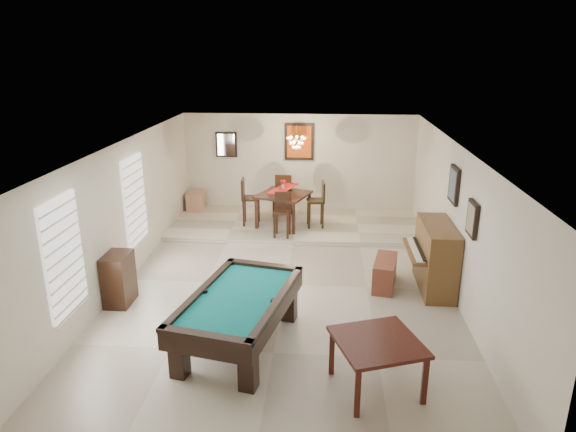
# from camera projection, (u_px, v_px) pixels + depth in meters

# --- Properties ---
(ground_plane) EXTENTS (6.00, 9.00, 0.02)m
(ground_plane) POSITION_uv_depth(u_px,v_px,m) (286.00, 285.00, 9.55)
(ground_plane) COLOR beige
(wall_back) EXTENTS (6.00, 0.04, 2.60)m
(wall_back) POSITION_uv_depth(u_px,v_px,m) (299.00, 164.00, 13.41)
(wall_back) COLOR silver
(wall_back) RESTS_ON ground_plane
(wall_front) EXTENTS (6.00, 0.04, 2.60)m
(wall_front) POSITION_uv_depth(u_px,v_px,m) (248.00, 368.00, 4.88)
(wall_front) COLOR silver
(wall_front) RESTS_ON ground_plane
(wall_left) EXTENTS (0.04, 9.00, 2.60)m
(wall_left) POSITION_uv_depth(u_px,v_px,m) (122.00, 215.00, 9.36)
(wall_left) COLOR silver
(wall_left) RESTS_ON ground_plane
(wall_right) EXTENTS (0.04, 9.00, 2.60)m
(wall_right) POSITION_uv_depth(u_px,v_px,m) (457.00, 223.00, 8.93)
(wall_right) COLOR silver
(wall_right) RESTS_ON ground_plane
(ceiling) EXTENTS (6.00, 9.00, 0.04)m
(ceiling) POSITION_uv_depth(u_px,v_px,m) (285.00, 146.00, 8.74)
(ceiling) COLOR white
(ceiling) RESTS_ON wall_back
(dining_step) EXTENTS (6.00, 2.50, 0.12)m
(dining_step) POSITION_uv_depth(u_px,v_px,m) (296.00, 225.00, 12.61)
(dining_step) COLOR beige
(dining_step) RESTS_ON ground_plane
(window_left_front) EXTENTS (0.06, 1.00, 1.70)m
(window_left_front) POSITION_uv_depth(u_px,v_px,m) (64.00, 256.00, 7.24)
(window_left_front) COLOR white
(window_left_front) RESTS_ON wall_left
(window_left_rear) EXTENTS (0.06, 1.00, 1.70)m
(window_left_rear) POSITION_uv_depth(u_px,v_px,m) (135.00, 200.00, 9.89)
(window_left_rear) COLOR white
(window_left_rear) RESTS_ON wall_left
(pool_table) EXTENTS (1.74, 2.57, 0.79)m
(pool_table) POSITION_uv_depth(u_px,v_px,m) (239.00, 321.00, 7.50)
(pool_table) COLOR black
(pool_table) RESTS_ON ground_plane
(square_table) EXTENTS (1.30, 1.30, 0.70)m
(square_table) POSITION_uv_depth(u_px,v_px,m) (376.00, 364.00, 6.55)
(square_table) COLOR black
(square_table) RESTS_ON ground_plane
(upright_piano) EXTENTS (0.82, 1.46, 1.22)m
(upright_piano) POSITION_uv_depth(u_px,v_px,m) (428.00, 257.00, 9.25)
(upright_piano) COLOR brown
(upright_piano) RESTS_ON ground_plane
(piano_bench) EXTENTS (0.55, 1.00, 0.53)m
(piano_bench) POSITION_uv_depth(u_px,v_px,m) (385.00, 273.00, 9.42)
(piano_bench) COLOR brown
(piano_bench) RESTS_ON ground_plane
(apothecary_chest) EXTENTS (0.40, 0.60, 0.90)m
(apothecary_chest) POSITION_uv_depth(u_px,v_px,m) (119.00, 279.00, 8.73)
(apothecary_chest) COLOR black
(apothecary_chest) RESTS_ON ground_plane
(dining_table) EXTENTS (1.41, 1.41, 0.91)m
(dining_table) POSITION_uv_depth(u_px,v_px,m) (283.00, 207.00, 12.25)
(dining_table) COLOR black
(dining_table) RESTS_ON dining_step
(flower_vase) EXTENTS (0.14, 0.14, 0.22)m
(flower_vase) POSITION_uv_depth(u_px,v_px,m) (283.00, 184.00, 12.08)
(flower_vase) COLOR red
(flower_vase) RESTS_ON dining_table
(dining_chair_south) EXTENTS (0.40, 0.40, 1.00)m
(dining_chair_south) POSITION_uv_depth(u_px,v_px,m) (282.00, 215.00, 11.51)
(dining_chair_south) COLOR black
(dining_chair_south) RESTS_ON dining_step
(dining_chair_north) EXTENTS (0.44, 0.44, 1.11)m
(dining_chair_north) POSITION_uv_depth(u_px,v_px,m) (284.00, 195.00, 12.92)
(dining_chair_north) COLOR black
(dining_chair_north) RESTS_ON dining_step
(dining_chair_west) EXTENTS (0.44, 0.44, 1.13)m
(dining_chair_west) POSITION_uv_depth(u_px,v_px,m) (251.00, 202.00, 12.29)
(dining_chair_west) COLOR black
(dining_chair_west) RESTS_ON dining_step
(dining_chair_east) EXTENTS (0.44, 0.44, 1.09)m
(dining_chair_east) POSITION_uv_depth(u_px,v_px,m) (316.00, 204.00, 12.15)
(dining_chair_east) COLOR black
(dining_chair_east) RESTS_ON dining_step
(corner_bench) EXTENTS (0.47, 0.57, 0.48)m
(corner_bench) POSITION_uv_depth(u_px,v_px,m) (196.00, 201.00, 13.50)
(corner_bench) COLOR tan
(corner_bench) RESTS_ON dining_step
(chandelier) EXTENTS (0.44, 0.44, 0.60)m
(chandelier) POSITION_uv_depth(u_px,v_px,m) (296.00, 138.00, 11.89)
(chandelier) COLOR #FFE5B2
(chandelier) RESTS_ON ceiling
(back_painting) EXTENTS (0.75, 0.06, 0.95)m
(back_painting) POSITION_uv_depth(u_px,v_px,m) (299.00, 142.00, 13.18)
(back_painting) COLOR #D84C14
(back_painting) RESTS_ON wall_back
(back_mirror) EXTENTS (0.55, 0.06, 0.65)m
(back_mirror) POSITION_uv_depth(u_px,v_px,m) (226.00, 145.00, 13.35)
(back_mirror) COLOR white
(back_mirror) RESTS_ON wall_back
(right_picture_upper) EXTENTS (0.06, 0.55, 0.65)m
(right_picture_upper) POSITION_uv_depth(u_px,v_px,m) (454.00, 185.00, 9.03)
(right_picture_upper) COLOR slate
(right_picture_upper) RESTS_ON wall_right
(right_picture_lower) EXTENTS (0.06, 0.45, 0.55)m
(right_picture_lower) POSITION_uv_depth(u_px,v_px,m) (472.00, 219.00, 7.86)
(right_picture_lower) COLOR gray
(right_picture_lower) RESTS_ON wall_right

